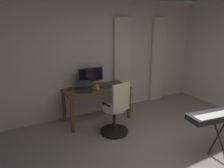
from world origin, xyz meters
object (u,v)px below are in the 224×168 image
object	(u,v)px
office_chair	(116,111)
laptop	(84,88)
mug_coffee	(97,87)
piano_keyboard	(222,115)
computer_monitor	(91,75)
cell_phone_face_up	(69,89)
desk	(97,92)
computer_keyboard	(109,86)

from	to	relation	value
office_chair	laptop	size ratio (longest dim) A/B	2.43
mug_coffee	piano_keyboard	world-z (taller)	mug_coffee
computer_monitor	piano_keyboard	world-z (taller)	computer_monitor
laptop	cell_phone_face_up	size ratio (longest dim) A/B	3.06
desk	office_chair	bearing A→B (deg)	94.13
laptop	desk	bearing A→B (deg)	-153.55
computer_monitor	cell_phone_face_up	distance (m)	0.56
mug_coffee	computer_monitor	bearing A→B (deg)	-88.34
computer_monitor	laptop	distance (m)	0.39
desk	piano_keyboard	world-z (taller)	piano_keyboard
office_chair	mug_coffee	xyz separation A→B (m)	(0.10, -0.64, 0.32)
laptop	mug_coffee	xyz separation A→B (m)	(-0.27, 0.09, -0.00)
office_chair	laptop	xyz separation A→B (m)	(0.37, -0.73, 0.32)
laptop	office_chair	bearing A→B (deg)	136.80
office_chair	piano_keyboard	distance (m)	1.81
desk	piano_keyboard	bearing A→B (deg)	120.42
cell_phone_face_up	piano_keyboard	bearing A→B (deg)	149.99
office_chair	computer_monitor	world-z (taller)	computer_monitor
cell_phone_face_up	mug_coffee	bearing A→B (deg)	170.99
computer_keyboard	cell_phone_face_up	bearing A→B (deg)	-15.26
desk	mug_coffee	world-z (taller)	mug_coffee
desk	cell_phone_face_up	size ratio (longest dim) A/B	9.87
office_chair	mug_coffee	size ratio (longest dim) A/B	8.17
office_chair	computer_keyboard	distance (m)	0.80
office_chair	mug_coffee	world-z (taller)	office_chair
office_chair	cell_phone_face_up	world-z (taller)	office_chair
computer_keyboard	mug_coffee	bearing A→B (deg)	14.57
computer_monitor	cell_phone_face_up	world-z (taller)	computer_monitor
laptop	cell_phone_face_up	world-z (taller)	laptop
laptop	cell_phone_face_up	distance (m)	0.33
computer_keyboard	laptop	size ratio (longest dim) A/B	0.82
computer_keyboard	piano_keyboard	xyz separation A→B (m)	(-0.97, 2.07, -0.07)
computer_monitor	mug_coffee	xyz separation A→B (m)	(-0.01, 0.32, -0.19)
piano_keyboard	cell_phone_face_up	bearing A→B (deg)	-43.41
computer_monitor	laptop	world-z (taller)	computer_monitor
office_chair	computer_keyboard	bearing A→B (deg)	65.76
desk	computer_monitor	bearing A→B (deg)	-74.92
computer_keyboard	laptop	distance (m)	0.58
computer_keyboard	piano_keyboard	world-z (taller)	computer_keyboard
laptop	piano_keyboard	world-z (taller)	laptop
computer_keyboard	piano_keyboard	bearing A→B (deg)	115.12
desk	computer_monitor	world-z (taller)	computer_monitor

